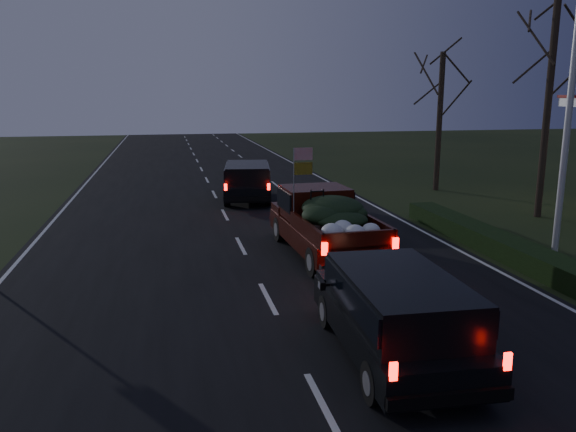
{
  "coord_description": "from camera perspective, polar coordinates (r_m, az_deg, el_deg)",
  "views": [
    {
      "loc": [
        -2.28,
        -12.78,
        4.89
      ],
      "look_at": [
        1.25,
        3.42,
        1.3
      ],
      "focal_mm": 35.0,
      "sensor_mm": 36.0,
      "label": 1
    }
  ],
  "objects": [
    {
      "name": "light_pole",
      "position": [
        18.91,
        26.97,
        12.72
      ],
      "size": [
        0.5,
        0.9,
        9.16
      ],
      "color": "silver",
      "rests_on": "ground"
    },
    {
      "name": "rear_suv",
      "position": [
        10.69,
        10.99,
        -9.14
      ],
      "size": [
        2.27,
        4.85,
        1.37
      ],
      "rotation": [
        0.0,
        0.0,
        -0.04
      ],
      "color": "black",
      "rests_on": "ground"
    },
    {
      "name": "bare_tree_far",
      "position": [
        30.12,
        15.31,
        12.44
      ],
      "size": [
        3.6,
        3.6,
        7.0
      ],
      "color": "black",
      "rests_on": "ground"
    },
    {
      "name": "hedge_row",
      "position": [
        19.28,
        19.69,
        -2.29
      ],
      "size": [
        1.0,
        10.0,
        0.6
      ],
      "primitive_type": "cube",
      "color": "black",
      "rests_on": "ground"
    },
    {
      "name": "lead_suv",
      "position": [
        26.4,
        -4.16,
        3.86
      ],
      "size": [
        2.74,
        5.16,
        1.41
      ],
      "rotation": [
        0.0,
        0.0,
        -0.15
      ],
      "color": "black",
      "rests_on": "ground"
    },
    {
      "name": "bare_tree_mid",
      "position": [
        24.73,
        25.29,
        14.47
      ],
      "size": [
        3.6,
        3.6,
        8.5
      ],
      "color": "black",
      "rests_on": "ground"
    },
    {
      "name": "road_asphalt",
      "position": [
        13.87,
        -2.06,
        -8.39
      ],
      "size": [
        14.0,
        120.0,
        0.02
      ],
      "primitive_type": "cube",
      "color": "black",
      "rests_on": "ground"
    },
    {
      "name": "pickup_truck",
      "position": [
        17.39,
        3.75,
        -0.33
      ],
      "size": [
        2.41,
        5.78,
        2.99
      ],
      "rotation": [
        0.0,
        0.0,
        0.04
      ],
      "color": "#370D07",
      "rests_on": "ground"
    },
    {
      "name": "ground",
      "position": [
        13.87,
        -2.05,
        -8.43
      ],
      "size": [
        120.0,
        120.0,
        0.0
      ],
      "primitive_type": "plane",
      "color": "black",
      "rests_on": "ground"
    }
  ]
}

